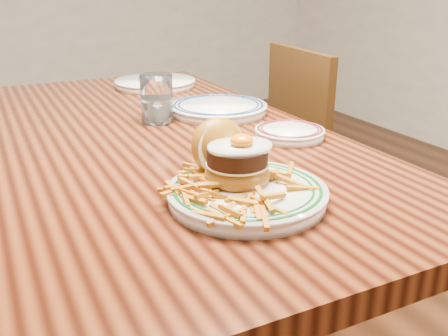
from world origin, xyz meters
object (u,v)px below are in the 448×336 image
table (152,163)px  chair_right (322,158)px  main_plate (242,179)px  side_plate (290,132)px

table → chair_right: bearing=17.7°
table → main_plate: (0.01, -0.48, 0.13)m
chair_right → main_plate: (-0.74, -0.72, 0.31)m
side_plate → main_plate: bearing=-114.2°
main_plate → side_plate: 0.39m
chair_right → side_plate: chair_right is taller
table → chair_right: chair_right is taller
main_plate → side_plate: bearing=41.6°
chair_right → side_plate: bearing=49.1°
table → main_plate: 0.50m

